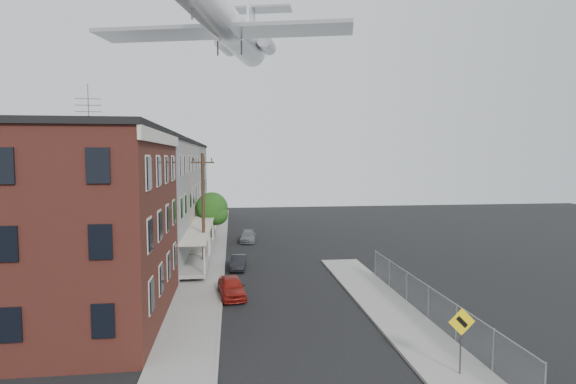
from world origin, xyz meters
The scene contains 19 objects.
ground centered at (0.00, 0.00, 0.00)m, with size 120.00×120.00×0.00m, color black.
sidewalk_left centered at (-5.50, 24.00, 0.06)m, with size 3.00×62.00×0.12m, color gray.
sidewalk_right centered at (5.50, 6.00, 0.06)m, with size 3.00×26.00×0.12m, color gray.
curb_left centered at (-4.05, 24.00, 0.07)m, with size 0.15×62.00×0.14m, color gray.
curb_right centered at (4.05, 6.00, 0.07)m, with size 0.15×26.00×0.14m, color gray.
corner_building centered at (-12.00, 7.00, 5.16)m, with size 10.31×12.30×12.15m.
row_house_a centered at (-11.96, 16.50, 5.13)m, with size 11.98×7.00×10.30m.
row_house_b centered at (-11.96, 23.50, 5.13)m, with size 11.98×7.00×10.30m.
row_house_c centered at (-11.96, 30.50, 5.13)m, with size 11.98×7.00×10.30m.
row_house_d centered at (-11.96, 37.50, 5.13)m, with size 11.98×7.00×10.30m.
row_house_e centered at (-11.96, 44.50, 5.13)m, with size 11.98×7.00×10.30m.
chainlink_fence centered at (7.00, 5.00, 1.00)m, with size 0.06×18.06×1.90m.
warning_sign centered at (5.60, -1.03, 1.88)m, with size 1.10×0.11×2.80m.
utility_pole centered at (-5.60, 18.00, 4.67)m, with size 1.80×0.26×9.00m.
street_tree centered at (-5.27, 27.92, 3.45)m, with size 3.22×3.20×5.20m.
car_near centered at (-3.45, 10.35, 0.64)m, with size 1.52×3.78×1.29m, color maroon.
car_mid centered at (-2.93, 17.28, 0.53)m, with size 1.13×3.24×1.07m, color black.
car_far centered at (-1.80, 28.56, 0.55)m, with size 1.54×3.78×1.10m, color slate.
airplane centered at (-3.55, 24.91, 20.54)m, with size 22.69×25.95×7.47m.
Camera 1 is at (-3.32, -17.27, 8.74)m, focal length 28.00 mm.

